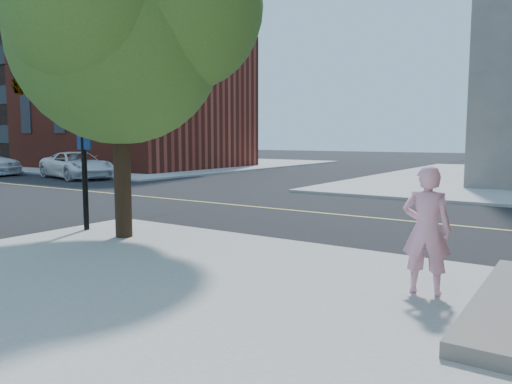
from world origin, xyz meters
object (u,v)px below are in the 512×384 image
Objects in this scene: man_on_phone at (426,230)px; street_tree at (122,13)px; car_a at (77,165)px; signal_pole at (28,82)px.

street_tree is (-6.57, 0.41, 3.91)m from man_on_phone.
signal_pole is at bearing -117.04° from car_a.
car_a is at bearing 146.85° from street_tree.
street_tree reaches higher than man_on_phone.
man_on_phone is 0.41× the size of signal_pole.
man_on_phone is 0.24× the size of street_tree.
car_a is (-15.68, 10.24, -4.19)m from street_tree.
car_a is (-12.00, 10.18, -2.97)m from signal_pole.
signal_pole is at bearing 179.02° from street_tree.
car_a is (-22.25, 10.65, -0.27)m from man_on_phone.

